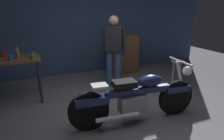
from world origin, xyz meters
The scene contains 12 objects.
ground_plane centered at (0.00, 0.00, 0.00)m, with size 12.00×12.00×0.00m, color slate.
back_wall centered at (0.00, 2.80, 1.55)m, with size 8.00×0.12×3.10m, color #384C70.
workbench centered at (-1.93, 1.39, 0.79)m, with size 1.30×0.64×0.90m.
motorcycle centered at (0.07, -0.20, 0.45)m, with size 2.19×0.60×1.00m.
person_standing centered at (0.34, 1.37, 0.93)m, with size 0.50×0.39×1.67m.
shop_stool centered at (1.74, 0.80, 0.50)m, with size 0.32×0.32×0.64m.
wooden_dresser centered at (1.03, 2.30, 0.55)m, with size 0.80×0.47×1.10m.
mug_blue_enamel centered at (-1.79, 1.25, 0.95)m, with size 0.12×0.08×0.10m.
mug_brown_stoneware centered at (-1.40, 1.36, 0.95)m, with size 0.11×0.07×0.10m.
mug_green_speckled centered at (-1.41, 1.17, 0.94)m, with size 0.11×0.08×0.09m.
mug_red_diner centered at (-1.93, 1.61, 0.96)m, with size 0.12×0.09×0.11m.
bottle centered at (-1.67, 1.39, 1.00)m, with size 0.06×0.06×0.24m.
Camera 1 is at (-1.43, -2.75, 1.83)m, focal length 31.68 mm.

